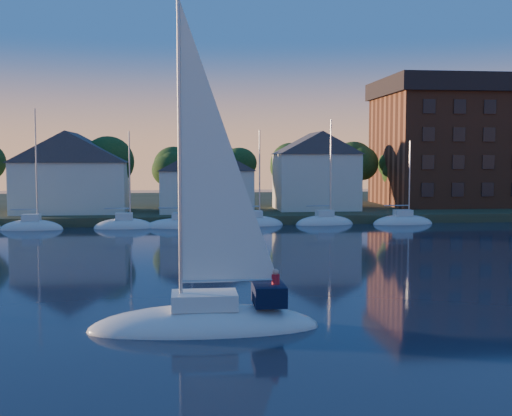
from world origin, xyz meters
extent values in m
plane|color=black|center=(0.00, 0.00, 0.00)|extent=(260.00, 260.00, 0.00)
cube|color=#2F3821|center=(0.00, 75.00, 0.00)|extent=(160.00, 50.00, 2.00)
cube|color=brown|center=(0.00, 52.00, 0.00)|extent=(120.00, 3.00, 1.00)
cube|color=silver|center=(-22.00, 58.00, 4.00)|extent=(13.00, 9.00, 6.00)
cube|color=silver|center=(-6.00, 57.00, 3.50)|extent=(11.00, 8.00, 5.00)
cube|color=silver|center=(8.00, 59.00, 4.50)|extent=(10.00, 8.00, 7.00)
cube|color=brown|center=(34.00, 65.00, 8.50)|extent=(30.00, 16.00, 15.00)
cube|color=black|center=(34.00, 65.00, 17.20)|extent=(31.00, 17.00, 2.40)
cylinder|color=#39291A|center=(-26.00, 63.00, 2.75)|extent=(0.50, 0.50, 3.50)
sphere|color=#183B15|center=(-26.00, 63.00, 7.20)|extent=(5.40, 5.40, 5.40)
cylinder|color=#39291A|center=(-18.00, 63.00, 2.75)|extent=(0.50, 0.50, 3.50)
sphere|color=#183B15|center=(-18.00, 63.00, 7.20)|extent=(5.40, 5.40, 5.40)
cylinder|color=#39291A|center=(-10.00, 63.00, 2.75)|extent=(0.50, 0.50, 3.50)
sphere|color=#183B15|center=(-10.00, 63.00, 7.20)|extent=(5.40, 5.40, 5.40)
cylinder|color=#39291A|center=(-2.00, 63.00, 2.75)|extent=(0.50, 0.50, 3.50)
sphere|color=#183B15|center=(-2.00, 63.00, 7.20)|extent=(5.40, 5.40, 5.40)
cylinder|color=#39291A|center=(6.00, 63.00, 2.75)|extent=(0.50, 0.50, 3.50)
sphere|color=#183B15|center=(6.00, 63.00, 7.20)|extent=(5.40, 5.40, 5.40)
cylinder|color=#39291A|center=(14.00, 63.00, 2.75)|extent=(0.50, 0.50, 3.50)
sphere|color=#183B15|center=(14.00, 63.00, 7.20)|extent=(5.40, 5.40, 5.40)
cylinder|color=#39291A|center=(22.00, 63.00, 2.75)|extent=(0.50, 0.50, 3.50)
sphere|color=#183B15|center=(22.00, 63.00, 7.20)|extent=(5.40, 5.40, 5.40)
cylinder|color=#39291A|center=(30.00, 63.00, 2.75)|extent=(0.50, 0.50, 3.50)
sphere|color=#183B15|center=(30.00, 63.00, 7.20)|extent=(5.40, 5.40, 5.40)
ellipsoid|color=silver|center=(-24.00, 49.00, 0.00)|extent=(7.50, 2.40, 2.20)
cube|color=silver|center=(-24.00, 49.00, 1.30)|extent=(2.10, 1.32, 0.70)
cylinder|color=#A5A8AD|center=(-23.25, 49.00, 5.95)|extent=(0.16, 0.16, 10.00)
cylinder|color=#A5A8AD|center=(-24.82, 49.00, 2.15)|extent=(3.15, 0.12, 0.12)
ellipsoid|color=silver|center=(-16.00, 49.00, 0.00)|extent=(7.50, 2.40, 2.20)
cube|color=silver|center=(-16.00, 49.00, 1.30)|extent=(2.10, 1.32, 0.70)
cylinder|color=#A5A8AD|center=(-15.25, 49.00, 5.95)|extent=(0.16, 0.16, 10.00)
cylinder|color=#A5A8AD|center=(-16.82, 49.00, 2.15)|extent=(3.15, 0.12, 0.12)
ellipsoid|color=silver|center=(-8.00, 49.00, 0.00)|extent=(7.50, 2.40, 2.20)
cube|color=silver|center=(-8.00, 49.00, 1.30)|extent=(2.10, 1.32, 0.70)
cylinder|color=#A5A8AD|center=(-7.25, 49.00, 5.95)|extent=(0.16, 0.16, 10.00)
cylinder|color=#A5A8AD|center=(-8.82, 49.00, 2.15)|extent=(3.15, 0.12, 0.12)
ellipsoid|color=silver|center=(0.00, 49.00, 0.00)|extent=(7.50, 2.40, 2.20)
cube|color=silver|center=(0.00, 49.00, 1.30)|extent=(2.10, 1.32, 0.70)
cylinder|color=#A5A8AD|center=(0.75, 49.00, 5.95)|extent=(0.16, 0.16, 10.00)
cylinder|color=#A5A8AD|center=(-0.82, 49.00, 2.15)|extent=(3.15, 0.12, 0.12)
ellipsoid|color=silver|center=(8.00, 49.00, 0.00)|extent=(7.50, 2.40, 2.20)
cube|color=silver|center=(8.00, 49.00, 1.30)|extent=(2.10, 1.32, 0.70)
cylinder|color=#A5A8AD|center=(8.75, 49.00, 5.95)|extent=(0.16, 0.16, 10.00)
cylinder|color=#A5A8AD|center=(7.17, 49.00, 2.15)|extent=(3.15, 0.12, 0.12)
ellipsoid|color=silver|center=(16.00, 49.00, 0.00)|extent=(7.50, 2.40, 2.20)
cube|color=silver|center=(16.00, 49.00, 1.30)|extent=(2.10, 1.32, 0.70)
cylinder|color=#A5A8AD|center=(16.75, 49.00, 5.95)|extent=(0.16, 0.16, 10.00)
cylinder|color=#A5A8AD|center=(15.18, 49.00, 2.15)|extent=(3.15, 0.12, 0.12)
ellipsoid|color=silver|center=(-7.87, 6.82, 0.00)|extent=(10.28, 3.33, 2.20)
cube|color=silver|center=(-7.87, 6.82, 1.30)|extent=(2.88, 1.83, 0.70)
cylinder|color=#A5A8AD|center=(-8.90, 6.82, 7.80)|extent=(0.16, 0.16, 13.70)
cylinder|color=#A5A8AD|center=(-6.74, 6.82, 2.15)|extent=(4.31, 0.13, 0.12)
cube|color=black|center=(-5.00, 6.82, 1.50)|extent=(1.40, 1.99, 0.90)
camera|label=1|loc=(-8.76, -21.13, 7.59)|focal=45.00mm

